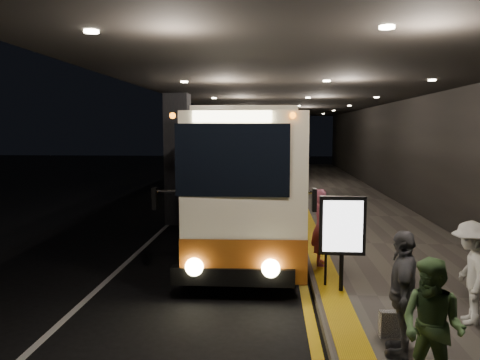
{
  "coord_description": "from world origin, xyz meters",
  "views": [
    {
      "loc": [
        1.68,
        -11.66,
        3.2
      ],
      "look_at": [
        0.74,
        2.21,
        1.7
      ],
      "focal_mm": 35.0,
      "sensor_mm": 36.0,
      "label": 1
    }
  ],
  "objects_px": {
    "coach_third": "(264,145)",
    "passenger_waiting_white": "(470,272)",
    "passenger_waiting_green": "(432,327)",
    "stanchion_post": "(326,260)",
    "coach_second": "(262,152)",
    "info_sign": "(342,228)",
    "bag_polka": "(390,324)",
    "coach_main": "(248,180)",
    "passenger_waiting_grey": "(403,293)",
    "passenger_boarding": "(321,227)"
  },
  "relations": [
    {
      "from": "coach_main",
      "to": "passenger_boarding",
      "type": "distance_m",
      "value": 3.94
    },
    {
      "from": "stanchion_post",
      "to": "coach_third",
      "type": "bearing_deg",
      "value": 92.98
    },
    {
      "from": "passenger_boarding",
      "to": "info_sign",
      "type": "bearing_deg",
      "value": -172.58
    },
    {
      "from": "coach_third",
      "to": "stanchion_post",
      "type": "bearing_deg",
      "value": -83.97
    },
    {
      "from": "passenger_waiting_green",
      "to": "info_sign",
      "type": "bearing_deg",
      "value": 144.3
    },
    {
      "from": "coach_main",
      "to": "bag_polka",
      "type": "relative_size",
      "value": 29.49
    },
    {
      "from": "passenger_waiting_grey",
      "to": "info_sign",
      "type": "relative_size",
      "value": 0.95
    },
    {
      "from": "coach_third",
      "to": "passenger_waiting_white",
      "type": "bearing_deg",
      "value": -80.97
    },
    {
      "from": "passenger_waiting_white",
      "to": "coach_second",
      "type": "bearing_deg",
      "value": -158.19
    },
    {
      "from": "passenger_waiting_green",
      "to": "stanchion_post",
      "type": "bearing_deg",
      "value": 147.47
    },
    {
      "from": "passenger_waiting_grey",
      "to": "coach_second",
      "type": "bearing_deg",
      "value": -158.86
    },
    {
      "from": "coach_main",
      "to": "coach_third",
      "type": "distance_m",
      "value": 31.07
    },
    {
      "from": "passenger_waiting_grey",
      "to": "info_sign",
      "type": "xyz_separation_m",
      "value": [
        -0.45,
        2.46,
        0.37
      ]
    },
    {
      "from": "bag_polka",
      "to": "stanchion_post",
      "type": "distance_m",
      "value": 2.37
    },
    {
      "from": "coach_main",
      "to": "coach_third",
      "type": "bearing_deg",
      "value": 88.17
    },
    {
      "from": "coach_main",
      "to": "coach_second",
      "type": "relative_size",
      "value": 0.95
    },
    {
      "from": "coach_third",
      "to": "stanchion_post",
      "type": "relative_size",
      "value": 11.11
    },
    {
      "from": "bag_polka",
      "to": "stanchion_post",
      "type": "relative_size",
      "value": 0.37
    },
    {
      "from": "stanchion_post",
      "to": "coach_main",
      "type": "bearing_deg",
      "value": 109.98
    },
    {
      "from": "info_sign",
      "to": "passenger_waiting_green",
      "type": "bearing_deg",
      "value": -81.54
    },
    {
      "from": "passenger_waiting_grey",
      "to": "coach_main",
      "type": "bearing_deg",
      "value": -146.97
    },
    {
      "from": "coach_second",
      "to": "passenger_waiting_green",
      "type": "height_order",
      "value": "coach_second"
    },
    {
      "from": "passenger_boarding",
      "to": "passenger_waiting_grey",
      "type": "bearing_deg",
      "value": -170.53
    },
    {
      "from": "passenger_waiting_green",
      "to": "passenger_waiting_white",
      "type": "xyz_separation_m",
      "value": [
        1.28,
        2.11,
        0.02
      ]
    },
    {
      "from": "passenger_waiting_grey",
      "to": "stanchion_post",
      "type": "height_order",
      "value": "passenger_waiting_grey"
    },
    {
      "from": "passenger_waiting_green",
      "to": "passenger_waiting_grey",
      "type": "bearing_deg",
      "value": 140.06
    },
    {
      "from": "info_sign",
      "to": "coach_main",
      "type": "bearing_deg",
      "value": 111.14
    },
    {
      "from": "coach_third",
      "to": "passenger_boarding",
      "type": "distance_m",
      "value": 34.56
    },
    {
      "from": "coach_second",
      "to": "passenger_boarding",
      "type": "height_order",
      "value": "coach_second"
    },
    {
      "from": "coach_second",
      "to": "bag_polka",
      "type": "xyz_separation_m",
      "value": [
        2.4,
        -21.99,
        -1.46
      ]
    },
    {
      "from": "coach_third",
      "to": "passenger_waiting_green",
      "type": "relative_size",
      "value": 7.24
    },
    {
      "from": "coach_main",
      "to": "passenger_boarding",
      "type": "xyz_separation_m",
      "value": [
        1.82,
        -3.43,
        -0.68
      ]
    },
    {
      "from": "coach_second",
      "to": "bag_polka",
      "type": "distance_m",
      "value": 22.17
    },
    {
      "from": "passenger_boarding",
      "to": "coach_second",
      "type": "bearing_deg",
      "value": 6.01
    },
    {
      "from": "passenger_waiting_grey",
      "to": "bag_polka",
      "type": "xyz_separation_m",
      "value": [
        -0.01,
        0.53,
        -0.67
      ]
    },
    {
      "from": "coach_second",
      "to": "info_sign",
      "type": "relative_size",
      "value": 6.65
    },
    {
      "from": "info_sign",
      "to": "passenger_waiting_white",
      "type": "bearing_deg",
      "value": -36.23
    },
    {
      "from": "passenger_waiting_white",
      "to": "passenger_boarding",
      "type": "bearing_deg",
      "value": -134.78
    },
    {
      "from": "coach_main",
      "to": "passenger_waiting_white",
      "type": "xyz_separation_m",
      "value": [
        3.84,
        -6.49,
        -0.74
      ]
    },
    {
      "from": "coach_main",
      "to": "passenger_waiting_green",
      "type": "height_order",
      "value": "coach_main"
    },
    {
      "from": "passenger_waiting_green",
      "to": "passenger_waiting_white",
      "type": "relative_size",
      "value": 0.98
    },
    {
      "from": "passenger_waiting_grey",
      "to": "info_sign",
      "type": "bearing_deg",
      "value": -154.6
    },
    {
      "from": "passenger_waiting_green",
      "to": "bag_polka",
      "type": "distance_m",
      "value": 1.6
    },
    {
      "from": "coach_third",
      "to": "bag_polka",
      "type": "bearing_deg",
      "value": -83.1
    },
    {
      "from": "passenger_waiting_green",
      "to": "stanchion_post",
      "type": "distance_m",
      "value": 3.82
    },
    {
      "from": "passenger_waiting_white",
      "to": "stanchion_post",
      "type": "height_order",
      "value": "passenger_waiting_white"
    },
    {
      "from": "bag_polka",
      "to": "passenger_waiting_grey",
      "type": "bearing_deg",
      "value": -88.93
    },
    {
      "from": "coach_third",
      "to": "coach_second",
      "type": "bearing_deg",
      "value": -86.34
    },
    {
      "from": "passenger_boarding",
      "to": "info_sign",
      "type": "height_order",
      "value": "info_sign"
    },
    {
      "from": "coach_third",
      "to": "passenger_waiting_green",
      "type": "xyz_separation_m",
      "value": [
        2.66,
        -39.66,
        -0.78
      ]
    }
  ]
}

